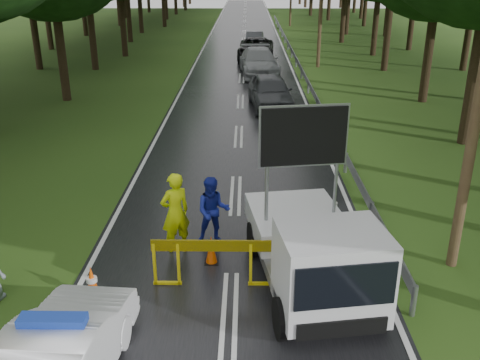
{
  "coord_description": "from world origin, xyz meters",
  "views": [
    {
      "loc": [
        0.33,
        -9.05,
        6.63
      ],
      "look_at": [
        0.16,
        4.06,
        1.3
      ],
      "focal_mm": 40.0,
      "sensor_mm": 36.0,
      "label": 1
    }
  ],
  "objects_px": {
    "queue_car_second": "(259,62)",
    "queue_car_third": "(256,49)",
    "barrier": "(214,252)",
    "civilian": "(213,211)",
    "queue_car_fourth": "(254,40)",
    "work_truck": "(314,251)",
    "police_sedan": "(59,360)",
    "officer": "(175,213)",
    "queue_car_first": "(271,92)"
  },
  "relations": [
    {
      "from": "queue_car_second",
      "to": "queue_car_third",
      "type": "xyz_separation_m",
      "value": [
        -0.1,
        6.0,
        -0.05
      ]
    },
    {
      "from": "barrier",
      "to": "civilian",
      "type": "bearing_deg",
      "value": 94.14
    },
    {
      "from": "civilian",
      "to": "queue_car_fourth",
      "type": "xyz_separation_m",
      "value": [
        1.44,
        34.21,
        -0.25
      ]
    },
    {
      "from": "civilian",
      "to": "work_truck",
      "type": "bearing_deg",
      "value": -49.4
    },
    {
      "from": "police_sedan",
      "to": "barrier",
      "type": "relative_size",
      "value": 1.6
    },
    {
      "from": "police_sedan",
      "to": "civilian",
      "type": "height_order",
      "value": "civilian"
    },
    {
      "from": "queue_car_third",
      "to": "barrier",
      "type": "bearing_deg",
      "value": -89.86
    },
    {
      "from": "barrier",
      "to": "queue_car_fourth",
      "type": "bearing_deg",
      "value": 87.88
    },
    {
      "from": "police_sedan",
      "to": "barrier",
      "type": "height_order",
      "value": "police_sedan"
    },
    {
      "from": "barrier",
      "to": "officer",
      "type": "xyz_separation_m",
      "value": [
        -1.04,
        1.58,
        0.17
      ]
    },
    {
      "from": "officer",
      "to": "queue_car_third",
      "type": "relative_size",
      "value": 0.37
    },
    {
      "from": "civilian",
      "to": "queue_car_third",
      "type": "bearing_deg",
      "value": 82.15
    },
    {
      "from": "barrier",
      "to": "civilian",
      "type": "relative_size",
      "value": 1.54
    },
    {
      "from": "queue_car_second",
      "to": "queue_car_fourth",
      "type": "relative_size",
      "value": 1.45
    },
    {
      "from": "queue_car_first",
      "to": "queue_car_fourth",
      "type": "distance_m",
      "value": 20.48
    },
    {
      "from": "queue_car_third",
      "to": "civilian",
      "type": "bearing_deg",
      "value": -90.33
    },
    {
      "from": "work_truck",
      "to": "queue_car_first",
      "type": "bearing_deg",
      "value": 81.98
    },
    {
      "from": "queue_car_first",
      "to": "queue_car_second",
      "type": "xyz_separation_m",
      "value": [
        -0.4,
        8.47,
        0.01
      ]
    },
    {
      "from": "queue_car_first",
      "to": "officer",
      "type": "bearing_deg",
      "value": -107.18
    },
    {
      "from": "civilian",
      "to": "police_sedan",
      "type": "bearing_deg",
      "value": -117.38
    },
    {
      "from": "barrier",
      "to": "queue_car_second",
      "type": "bearing_deg",
      "value": 86.51
    },
    {
      "from": "police_sedan",
      "to": "queue_car_first",
      "type": "height_order",
      "value": "queue_car_first"
    },
    {
      "from": "officer",
      "to": "queue_car_third",
      "type": "xyz_separation_m",
      "value": [
        2.38,
        28.59,
        -0.25
      ]
    },
    {
      "from": "barrier",
      "to": "civilian",
      "type": "xyz_separation_m",
      "value": [
        -0.14,
        1.96,
        0.04
      ]
    },
    {
      "from": "work_truck",
      "to": "queue_car_first",
      "type": "relative_size",
      "value": 1.06
    },
    {
      "from": "civilian",
      "to": "queue_car_second",
      "type": "xyz_separation_m",
      "value": [
        1.59,
        22.21,
        -0.07
      ]
    },
    {
      "from": "police_sedan",
      "to": "queue_car_third",
      "type": "xyz_separation_m",
      "value": [
        3.66,
        33.44,
        0.06
      ]
    },
    {
      "from": "queue_car_second",
      "to": "police_sedan",
      "type": "bearing_deg",
      "value": -102.16
    },
    {
      "from": "officer",
      "to": "queue_car_third",
      "type": "height_order",
      "value": "officer"
    },
    {
      "from": "queue_car_fourth",
      "to": "police_sedan",
      "type": "bearing_deg",
      "value": -90.83
    },
    {
      "from": "barrier",
      "to": "civilian",
      "type": "distance_m",
      "value": 1.97
    },
    {
      "from": "barrier",
      "to": "queue_car_fourth",
      "type": "height_order",
      "value": "queue_car_fourth"
    },
    {
      "from": "barrier",
      "to": "queue_car_second",
      "type": "relative_size",
      "value": 0.48
    },
    {
      "from": "police_sedan",
      "to": "queue_car_second",
      "type": "relative_size",
      "value": 0.77
    },
    {
      "from": "work_truck",
      "to": "civilian",
      "type": "relative_size",
      "value": 2.84
    },
    {
      "from": "queue_car_first",
      "to": "queue_car_fourth",
      "type": "xyz_separation_m",
      "value": [
        -0.55,
        20.47,
        -0.17
      ]
    },
    {
      "from": "queue_car_first",
      "to": "queue_car_second",
      "type": "height_order",
      "value": "queue_car_second"
    },
    {
      "from": "police_sedan",
      "to": "queue_car_second",
      "type": "distance_m",
      "value": 27.7
    },
    {
      "from": "barrier",
      "to": "police_sedan",
      "type": "bearing_deg",
      "value": -125.36
    },
    {
      "from": "barrier",
      "to": "queue_car_first",
      "type": "height_order",
      "value": "queue_car_first"
    },
    {
      "from": "police_sedan",
      "to": "queue_car_fourth",
      "type": "bearing_deg",
      "value": -91.14
    },
    {
      "from": "police_sedan",
      "to": "queue_car_third",
      "type": "bearing_deg",
      "value": -92.16
    },
    {
      "from": "civilian",
      "to": "queue_car_first",
      "type": "xyz_separation_m",
      "value": [
        1.99,
        13.74,
        -0.08
      ]
    },
    {
      "from": "police_sedan",
      "to": "queue_car_third",
      "type": "relative_size",
      "value": 0.79
    },
    {
      "from": "queue_car_third",
      "to": "queue_car_fourth",
      "type": "relative_size",
      "value": 1.43
    },
    {
      "from": "officer",
      "to": "queue_car_second",
      "type": "height_order",
      "value": "officer"
    },
    {
      "from": "work_truck",
      "to": "barrier",
      "type": "distance_m",
      "value": 2.14
    },
    {
      "from": "civilian",
      "to": "queue_car_first",
      "type": "distance_m",
      "value": 13.88
    },
    {
      "from": "barrier",
      "to": "queue_car_third",
      "type": "relative_size",
      "value": 0.49
    },
    {
      "from": "barrier",
      "to": "queue_car_first",
      "type": "xyz_separation_m",
      "value": [
        1.84,
        15.7,
        -0.04
      ]
    }
  ]
}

